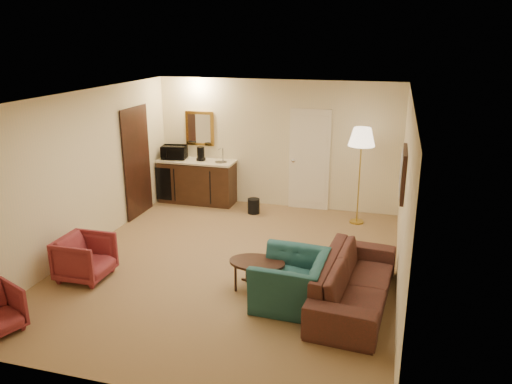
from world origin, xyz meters
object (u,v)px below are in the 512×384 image
wetbar_cabinet (197,181)px  microwave (174,151)px  teal_armchair (291,272)px  waste_bin (254,206)px  coffee_maker (201,154)px  sofa (355,274)px  floor_lamp (359,176)px  rose_chair_near (85,256)px  coffee_table (257,276)px

wetbar_cabinet → microwave: (-0.50, 0.01, 0.63)m
teal_armchair → waste_bin: (-1.43, 3.26, -0.30)m
waste_bin → coffee_maker: 1.59m
coffee_maker → sofa: bearing=-38.2°
sofa → floor_lamp: 3.11m
sofa → microwave: bearing=55.0°
wetbar_cabinet → floor_lamp: (3.39, -0.34, 0.46)m
wetbar_cabinet → microwave: microwave is taller
waste_bin → microwave: size_ratio=0.59×
waste_bin → coffee_maker: size_ratio=1.04×
sofa → rose_chair_near: 3.86m
floor_lamp → coffee_maker: size_ratio=6.39×
floor_lamp → microwave: bearing=174.9°
teal_armchair → coffee_maker: bearing=-141.5°
microwave → waste_bin: bearing=-20.2°
floor_lamp → waste_bin: size_ratio=6.13×
sofa → microwave: 5.38m
sofa → coffee_table: sofa is taller
rose_chair_near → coffee_table: size_ratio=0.91×
waste_bin → microwave: bearing=168.9°
wetbar_cabinet → coffee_maker: bearing=4.3°
rose_chair_near → coffee_table: bearing=-83.8°
coffee_table → microwave: bearing=128.9°
wetbar_cabinet → microwave: size_ratio=3.23×
coffee_table → microwave: size_ratio=1.54×
teal_armchair → floor_lamp: size_ratio=0.56×
sofa → microwave: microwave is taller
waste_bin → rose_chair_near: bearing=-115.4°
wetbar_cabinet → waste_bin: wetbar_cabinet is taller
floor_lamp → waste_bin: bearing=-179.6°
rose_chair_near → microwave: microwave is taller
sofa → floor_lamp: size_ratio=1.19×
coffee_maker → floor_lamp: bearing=0.0°
teal_armchair → rose_chair_near: 3.04m
sofa → teal_armchair: size_ratio=2.14×
rose_chair_near → coffee_maker: bearing=-6.0°
coffee_table → floor_lamp: (1.12, 3.08, 0.70)m
floor_lamp → microwave: floor_lamp is taller
microwave → coffee_maker: size_ratio=1.76×
sofa → coffee_table: bearing=95.4°
sofa → coffee_maker: size_ratio=7.63×
rose_chair_near → floor_lamp: 5.00m
coffee_maker → wetbar_cabinet: bearing=-169.6°
sofa → teal_armchair: teal_armchair is taller
wetbar_cabinet → sofa: 4.96m
coffee_table → microwave: 4.49m
wetbar_cabinet → coffee_table: wetbar_cabinet is taller
coffee_table → coffee_maker: bearing=122.3°
waste_bin → coffee_table: bearing=-73.3°
sofa → coffee_maker: 4.93m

